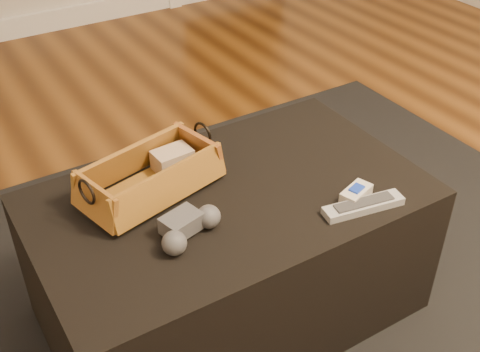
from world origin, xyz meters
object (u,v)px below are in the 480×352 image
tv_remote (149,190)px  ottoman (230,255)px  wicker_basket (150,178)px  game_controller (188,227)px  silver_remote (363,206)px  cream_gadget (356,193)px

tv_remote → ottoman: bearing=-47.9°
wicker_basket → game_controller: (-0.00, -0.20, -0.01)m
tv_remote → silver_remote: 0.53m
tv_remote → wicker_basket: 0.03m
ottoman → wicker_basket: wicker_basket is taller
wicker_basket → silver_remote: bearing=-39.5°
ottoman → silver_remote: size_ratio=4.67×
cream_gadget → ottoman: bearing=145.0°
ottoman → game_controller: size_ratio=5.43×
tv_remote → silver_remote: tv_remote is taller
wicker_basket → game_controller: 0.20m
game_controller → cream_gadget: (0.43, -0.09, -0.01)m
tv_remote → game_controller: 0.19m
silver_remote → cream_gadget: (0.01, 0.04, 0.00)m
ottoman → silver_remote: silver_remote is taller
tv_remote → silver_remote: bearing=-56.9°
tv_remote → game_controller: (0.01, -0.19, 0.01)m
silver_remote → cream_gadget: 0.05m
game_controller → cream_gadget: game_controller is taller
silver_remote → tv_remote: bearing=143.0°
wicker_basket → game_controller: wicker_basket is taller
ottoman → cream_gadget: bearing=-35.0°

